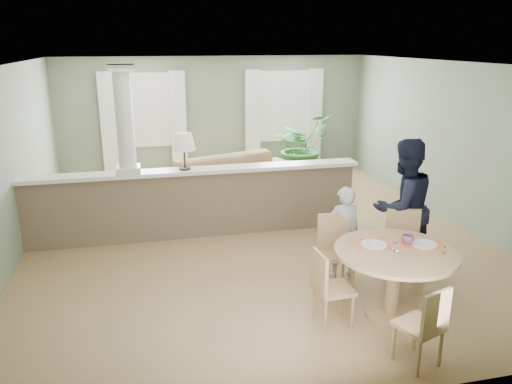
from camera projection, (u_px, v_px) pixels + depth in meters
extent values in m
plane|color=tan|center=(254.00, 235.00, 8.09)|extent=(8.00, 8.00, 0.00)
cube|color=gray|center=(215.00, 117.00, 11.43)|extent=(7.00, 0.02, 2.70)
cube|color=gray|center=(9.00, 166.00, 6.95)|extent=(0.02, 8.00, 2.70)
cube|color=gray|center=(455.00, 144.00, 8.45)|extent=(0.02, 8.00, 2.70)
cube|color=gray|center=(365.00, 260.00, 3.97)|extent=(7.00, 0.02, 2.70)
cube|color=white|center=(254.00, 64.00, 7.31)|extent=(7.00, 8.00, 0.02)
cube|color=white|center=(143.00, 110.00, 11.00)|extent=(1.10, 0.02, 1.50)
cube|color=white|center=(143.00, 110.00, 10.97)|extent=(1.22, 0.04, 1.62)
cube|color=white|center=(283.00, 106.00, 11.69)|extent=(1.10, 0.02, 1.50)
cube|color=white|center=(283.00, 106.00, 11.66)|extent=(1.22, 0.04, 1.62)
cube|color=white|center=(109.00, 126.00, 10.84)|extent=(0.35, 0.10, 2.30)
cube|color=white|center=(179.00, 123.00, 11.16)|extent=(0.35, 0.10, 2.30)
cube|color=white|center=(253.00, 121.00, 11.53)|extent=(0.35, 0.10, 2.30)
cube|color=white|center=(314.00, 118.00, 11.85)|extent=(0.35, 0.10, 2.30)
cube|color=#735E4A|center=(196.00, 204.00, 7.93)|extent=(5.20, 0.22, 1.05)
cube|color=white|center=(195.00, 171.00, 7.77)|extent=(5.32, 0.36, 0.06)
cube|color=white|center=(128.00, 169.00, 7.53)|extent=(0.36, 0.36, 0.10)
cylinder|color=white|center=(125.00, 120.00, 7.31)|extent=(0.26, 0.26, 1.39)
cube|color=white|center=(121.00, 68.00, 7.10)|extent=(0.38, 0.38, 0.10)
cylinder|color=black|center=(185.00, 168.00, 7.72)|extent=(0.18, 0.18, 0.03)
cylinder|color=black|center=(185.00, 159.00, 7.68)|extent=(0.03, 0.03, 0.28)
cone|color=beige|center=(184.00, 141.00, 7.60)|extent=(0.36, 0.36, 0.26)
imported|color=#91794F|center=(234.00, 178.00, 9.90)|extent=(2.97, 1.93, 0.81)
imported|color=#255D26|center=(301.00, 146.00, 11.25)|extent=(1.73, 1.67, 1.48)
cylinder|color=tan|center=(390.00, 314.00, 5.71)|extent=(0.57, 0.57, 0.04)
cylinder|color=tan|center=(393.00, 284.00, 5.60)|extent=(0.15, 0.15, 0.73)
cylinder|color=tan|center=(396.00, 252.00, 5.49)|extent=(1.35, 1.35, 0.04)
cube|color=red|center=(373.00, 244.00, 5.64)|extent=(0.51, 0.40, 0.01)
cube|color=red|center=(421.00, 244.00, 5.64)|extent=(0.58, 0.53, 0.01)
cylinder|color=silver|center=(374.00, 244.00, 5.61)|extent=(0.29, 0.29, 0.01)
cylinder|color=silver|center=(424.00, 244.00, 5.62)|extent=(0.29, 0.29, 0.01)
cylinder|color=white|center=(395.00, 247.00, 5.44)|extent=(0.08, 0.08, 0.10)
cube|color=silver|center=(370.00, 246.00, 5.55)|extent=(0.04, 0.20, 0.00)
cube|color=silver|center=(357.00, 246.00, 5.58)|extent=(0.04, 0.24, 0.00)
cylinder|color=white|center=(444.00, 250.00, 5.40)|extent=(0.04, 0.04, 0.07)
cylinder|color=silver|center=(445.00, 246.00, 5.39)|extent=(0.04, 0.04, 0.01)
imported|color=#2454AA|center=(408.00, 239.00, 5.64)|extent=(0.15, 0.15, 0.11)
cube|color=tan|center=(336.00, 254.00, 6.29)|extent=(0.43, 0.43, 0.05)
cylinder|color=tan|center=(327.00, 278.00, 6.17)|extent=(0.04, 0.04, 0.43)
cylinder|color=tan|center=(353.00, 275.00, 6.23)|extent=(0.04, 0.04, 0.43)
cylinder|color=tan|center=(319.00, 266.00, 6.48)|extent=(0.04, 0.04, 0.43)
cylinder|color=tan|center=(343.00, 264.00, 6.55)|extent=(0.04, 0.04, 0.43)
cube|color=tan|center=(332.00, 230.00, 6.39)|extent=(0.40, 0.05, 0.46)
cube|color=tan|center=(404.00, 252.00, 6.26)|extent=(0.56, 0.56, 0.05)
cylinder|color=tan|center=(390.00, 276.00, 6.17)|extent=(0.04, 0.04, 0.46)
cylinder|color=tan|center=(420.00, 277.00, 6.15)|extent=(0.04, 0.04, 0.46)
cylinder|color=tan|center=(386.00, 264.00, 6.52)|extent=(0.04, 0.04, 0.46)
cylinder|color=tan|center=(414.00, 265.00, 6.49)|extent=(0.04, 0.04, 0.46)
cube|color=tan|center=(403.00, 227.00, 6.37)|extent=(0.42, 0.17, 0.49)
cube|color=tan|center=(419.00, 326.00, 4.77)|extent=(0.49, 0.49, 0.05)
cylinder|color=tan|center=(415.00, 333.00, 5.04)|extent=(0.04, 0.04, 0.39)
cylinder|color=tan|center=(393.00, 342.00, 4.88)|extent=(0.04, 0.04, 0.39)
cylinder|color=tan|center=(441.00, 348.00, 4.78)|extent=(0.04, 0.04, 0.39)
cylinder|color=tan|center=(419.00, 359.00, 4.63)|extent=(0.04, 0.04, 0.39)
cube|color=tan|center=(436.00, 313.00, 4.56)|extent=(0.36, 0.16, 0.42)
cube|color=tan|center=(334.00, 289.00, 5.46)|extent=(0.41, 0.41, 0.05)
cylinder|color=tan|center=(352.00, 312.00, 5.42)|extent=(0.04, 0.04, 0.40)
cylinder|color=tan|center=(340.00, 298.00, 5.71)|extent=(0.04, 0.04, 0.40)
cylinder|color=tan|center=(325.00, 316.00, 5.33)|extent=(0.04, 0.04, 0.40)
cylinder|color=tan|center=(314.00, 302.00, 5.62)|extent=(0.04, 0.04, 0.40)
cube|color=tan|center=(320.00, 272.00, 5.34)|extent=(0.06, 0.37, 0.43)
imported|color=#A5A6AB|center=(343.00, 233.00, 6.50)|extent=(0.46, 0.30, 1.25)
imported|color=black|center=(403.00, 207.00, 6.57)|extent=(1.01, 0.86, 1.84)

